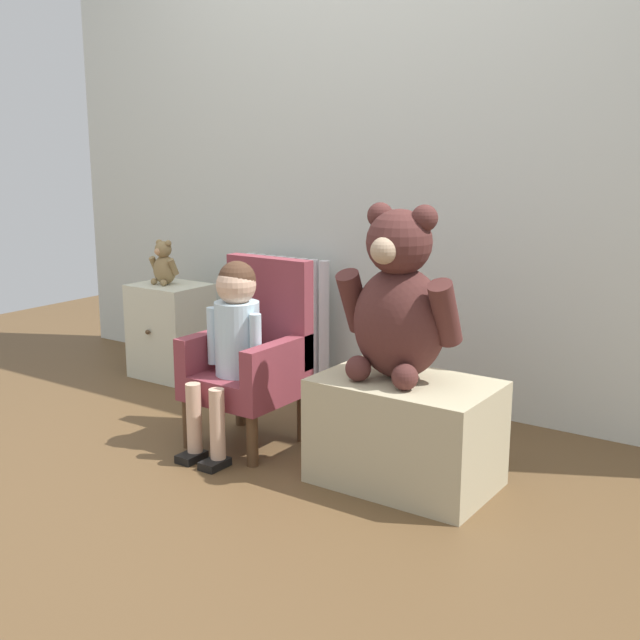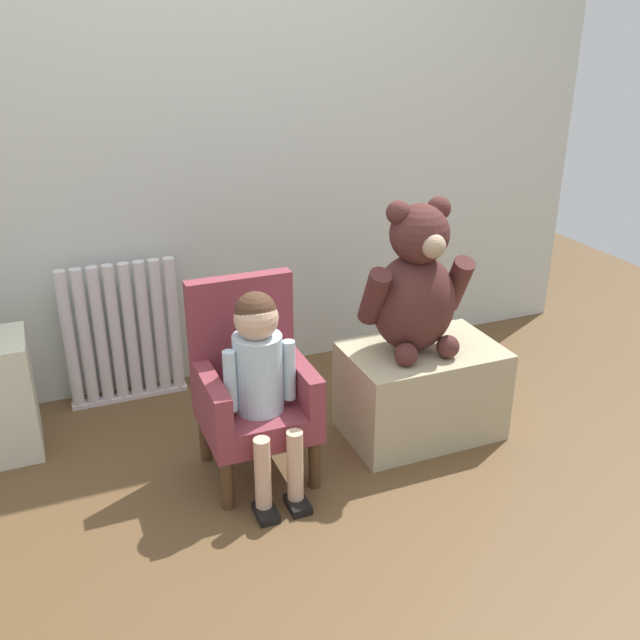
% 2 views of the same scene
% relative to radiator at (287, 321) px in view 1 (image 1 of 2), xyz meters
% --- Properties ---
extents(ground_plane, '(6.00, 6.00, 0.00)m').
position_rel_radiator_xyz_m(ground_plane, '(0.42, -1.11, -0.31)').
color(ground_plane, brown).
extents(back_wall, '(3.80, 0.05, 2.40)m').
position_rel_radiator_xyz_m(back_wall, '(0.42, 0.12, 0.89)').
color(back_wall, silver).
rests_on(back_wall, ground_plane).
extents(radiator, '(0.50, 0.05, 0.62)m').
position_rel_radiator_xyz_m(radiator, '(0.00, 0.00, 0.00)').
color(radiator, silver).
rests_on(radiator, ground_plane).
extents(small_dresser, '(0.35, 0.31, 0.47)m').
position_rel_radiator_xyz_m(small_dresser, '(-0.55, -0.23, -0.07)').
color(small_dresser, beige).
rests_on(small_dresser, ground_plane).
extents(child_armchair, '(0.38, 0.37, 0.72)m').
position_rel_radiator_xyz_m(child_armchair, '(0.36, -0.69, 0.03)').
color(child_armchair, brown).
rests_on(child_armchair, ground_plane).
extents(child_figure, '(0.25, 0.35, 0.73)m').
position_rel_radiator_xyz_m(child_figure, '(0.36, -0.80, 0.16)').
color(child_figure, silver).
rests_on(child_figure, ground_plane).
extents(low_bench, '(0.60, 0.39, 0.37)m').
position_rel_radiator_xyz_m(low_bench, '(1.04, -0.71, -0.12)').
color(low_bench, tan).
rests_on(low_bench, ground_plane).
extents(large_teddy_bear, '(0.43, 0.30, 0.59)m').
position_rel_radiator_xyz_m(large_teddy_bear, '(1.00, -0.70, 0.32)').
color(large_teddy_bear, '#4C2622').
rests_on(large_teddy_bear, low_bench).
extents(small_teddy_bear, '(0.16, 0.11, 0.22)m').
position_rel_radiator_xyz_m(small_teddy_bear, '(-0.57, -0.24, 0.26)').
color(small_teddy_bear, olive).
rests_on(small_teddy_bear, small_dresser).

